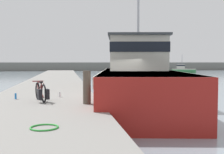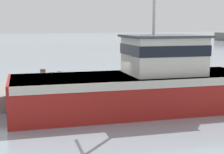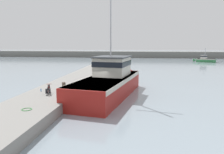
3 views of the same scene
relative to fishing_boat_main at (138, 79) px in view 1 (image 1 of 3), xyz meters
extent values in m
plane|color=#84939E|center=(-1.33, -2.13, -1.43)|extent=(320.00, 320.00, 0.00)
cube|color=gray|center=(-4.88, -2.13, -1.03)|extent=(4.59, 80.00, 0.80)
cube|color=slate|center=(28.67, 61.45, -0.32)|extent=(180.00, 5.00, 2.21)
cube|color=maroon|center=(-0.12, -0.65, -0.49)|extent=(5.86, 12.64, 1.87)
cone|color=maroon|center=(1.15, 6.41, -0.49)|extent=(2.14, 2.47, 1.78)
cube|color=beige|center=(-0.12, -0.65, 0.25)|extent=(5.89, 12.41, 0.37)
cube|color=beige|center=(0.15, 0.84, 1.36)|extent=(3.60, 4.04, 1.84)
cube|color=black|center=(0.15, 0.84, 1.68)|extent=(3.67, 4.12, 0.52)
cube|color=#3D4247|center=(0.15, 0.84, 2.34)|extent=(3.89, 4.36, 0.12)
cube|color=#337F47|center=(21.16, 42.42, -0.97)|extent=(5.25, 3.39, 0.92)
cone|color=#337F47|center=(18.43, 43.47, -0.97)|extent=(1.15, 1.13, 0.87)
cube|color=beige|center=(21.16, 42.42, -0.60)|extent=(5.17, 3.38, 0.18)
cube|color=beige|center=(20.58, 42.64, 0.00)|extent=(2.07, 1.89, 1.03)
cube|color=black|center=(20.58, 42.64, 0.18)|extent=(2.11, 1.93, 0.29)
cube|color=#3D4247|center=(20.58, 42.64, 0.57)|extent=(2.24, 2.04, 0.12)
cylinder|color=#B2B2B7|center=(20.82, 42.55, 1.57)|extent=(0.14, 0.14, 1.87)
cylinder|color=#B2B2B7|center=(20.82, 42.55, 2.04)|extent=(0.65, 1.48, 0.10)
torus|color=black|center=(-4.70, -4.01, -0.27)|extent=(0.26, 0.69, 0.71)
torus|color=black|center=(-5.02, -2.99, -0.27)|extent=(0.26, 0.69, 0.71)
cylinder|color=maroon|center=(-4.76, -3.84, -0.35)|extent=(0.14, 0.36, 0.19)
cylinder|color=maroon|center=(-4.82, -3.63, -0.17)|extent=(0.08, 0.15, 0.54)
cylinder|color=maroon|center=(-4.77, -3.79, -0.09)|extent=(0.18, 0.47, 0.40)
cylinder|color=maroon|center=(-4.91, -3.36, -0.18)|extent=(0.24, 0.66, 0.54)
cylinder|color=maroon|center=(-4.92, -3.31, 0.09)|extent=(0.20, 0.54, 0.05)
cylinder|color=maroon|center=(-5.01, -3.02, -0.10)|extent=(0.06, 0.11, 0.36)
cylinder|color=maroon|center=(-5.00, -3.05, 0.13)|extent=(0.43, 0.17, 0.04)
cube|color=black|center=(-4.83, -3.60, 0.13)|extent=(0.17, 0.26, 0.05)
cube|color=black|center=(-4.85, -4.00, -0.31)|extent=(0.21, 0.34, 0.39)
cube|color=black|center=(-4.59, -3.92, -0.31)|extent=(0.21, 0.34, 0.39)
cylinder|color=#51473D|center=(-3.12, -4.52, -0.02)|extent=(0.29, 0.29, 1.22)
torus|color=green|center=(-4.37, -8.16, -0.61)|extent=(0.66, 0.66, 0.04)
cylinder|color=silver|center=(-4.15, -2.32, -0.52)|extent=(0.08, 0.08, 0.22)
cylinder|color=blue|center=(-5.94, -2.75, -0.50)|extent=(0.08, 0.08, 0.25)
camera|label=1|loc=(-3.86, -14.76, 0.91)|focal=45.00mm
camera|label=2|loc=(14.69, -8.85, 2.91)|focal=55.00mm
camera|label=3|loc=(2.96, -21.16, 3.66)|focal=35.00mm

